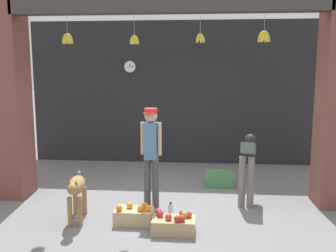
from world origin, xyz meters
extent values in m
plane|color=slate|center=(0.00, 0.00, 0.00)|extent=(60.00, 60.00, 0.00)
cube|color=#232326|center=(0.00, 2.91, 1.66)|extent=(6.89, 0.12, 3.32)
cube|color=brown|center=(-2.80, 0.30, 1.66)|extent=(0.70, 0.60, 3.32)
cube|color=#3D3833|center=(0.00, 0.12, 3.20)|extent=(4.99, 0.24, 0.24)
cylinder|color=#B2AD99|center=(-1.58, 0.10, 2.93)|extent=(0.01, 0.01, 0.29)
ellipsoid|color=gold|center=(-1.54, 0.10, 2.70)|extent=(0.12, 0.07, 0.19)
ellipsoid|color=gold|center=(-1.55, 0.14, 2.70)|extent=(0.10, 0.11, 0.20)
ellipsoid|color=gold|center=(-1.59, 0.14, 2.70)|extent=(0.08, 0.12, 0.19)
ellipsoid|color=gold|center=(-1.62, 0.12, 2.70)|extent=(0.12, 0.09, 0.19)
ellipsoid|color=gold|center=(-1.62, 0.08, 2.70)|extent=(0.12, 0.09, 0.19)
ellipsoid|color=gold|center=(-1.59, 0.05, 2.70)|extent=(0.08, 0.12, 0.19)
ellipsoid|color=gold|center=(-1.55, 0.06, 2.70)|extent=(0.10, 0.11, 0.20)
cylinder|color=#B2AD99|center=(-0.50, 0.09, 2.91)|extent=(0.01, 0.01, 0.33)
ellipsoid|color=yellow|center=(-0.46, 0.09, 2.68)|extent=(0.10, 0.05, 0.15)
ellipsoid|color=yellow|center=(-0.48, 0.12, 2.68)|extent=(0.09, 0.09, 0.16)
ellipsoid|color=yellow|center=(-0.51, 0.13, 2.68)|extent=(0.07, 0.10, 0.16)
ellipsoid|color=yellow|center=(-0.54, 0.11, 2.68)|extent=(0.10, 0.08, 0.16)
ellipsoid|color=yellow|center=(-0.54, 0.07, 2.68)|extent=(0.10, 0.08, 0.16)
ellipsoid|color=yellow|center=(-0.51, 0.05, 2.68)|extent=(0.07, 0.10, 0.16)
ellipsoid|color=yellow|center=(-0.48, 0.06, 2.68)|extent=(0.09, 0.09, 0.16)
cylinder|color=#B2AD99|center=(0.53, 0.09, 2.92)|extent=(0.01, 0.01, 0.31)
ellipsoid|color=gold|center=(0.57, 0.09, 2.69)|extent=(0.10, 0.06, 0.16)
ellipsoid|color=gold|center=(0.54, 0.12, 2.69)|extent=(0.07, 0.10, 0.16)
ellipsoid|color=gold|center=(0.50, 0.11, 2.69)|extent=(0.10, 0.08, 0.16)
ellipsoid|color=gold|center=(0.50, 0.07, 2.69)|extent=(0.10, 0.08, 0.16)
ellipsoid|color=gold|center=(0.54, 0.05, 2.69)|extent=(0.07, 0.10, 0.16)
cylinder|color=#B2AD99|center=(1.51, 0.15, 2.94)|extent=(0.01, 0.01, 0.27)
ellipsoid|color=yellow|center=(1.56, 0.15, 2.72)|extent=(0.13, 0.07, 0.20)
ellipsoid|color=yellow|center=(1.53, 0.20, 2.72)|extent=(0.10, 0.12, 0.21)
ellipsoid|color=yellow|center=(1.48, 0.20, 2.72)|extent=(0.10, 0.12, 0.21)
ellipsoid|color=yellow|center=(1.46, 0.15, 2.72)|extent=(0.13, 0.07, 0.20)
ellipsoid|color=yellow|center=(1.48, 0.11, 2.72)|extent=(0.10, 0.12, 0.21)
ellipsoid|color=yellow|center=(1.53, 0.11, 2.72)|extent=(0.10, 0.12, 0.21)
ellipsoid|color=#9E7042|center=(-1.25, -0.69, 0.54)|extent=(0.33, 0.63, 0.24)
cylinder|color=#9E7042|center=(-1.14, -0.90, 0.21)|extent=(0.07, 0.07, 0.43)
cylinder|color=#9E7042|center=(-1.29, -0.92, 0.21)|extent=(0.07, 0.07, 0.43)
cylinder|color=#9E7042|center=(-1.22, -0.45, 0.21)|extent=(0.07, 0.07, 0.43)
cylinder|color=#9E7042|center=(-1.36, -0.47, 0.21)|extent=(0.07, 0.07, 0.43)
ellipsoid|color=#9E7042|center=(-1.20, -1.01, 0.59)|extent=(0.19, 0.24, 0.16)
cone|color=brown|center=(-1.15, -1.00, 0.68)|extent=(0.05, 0.05, 0.07)
cone|color=brown|center=(-1.25, -1.02, 0.68)|extent=(0.05, 0.05, 0.07)
cylinder|color=#9E7042|center=(-1.31, -0.36, 0.56)|extent=(0.07, 0.19, 0.24)
cylinder|color=#424247|center=(-0.16, -0.05, 0.40)|extent=(0.11, 0.11, 0.79)
cylinder|color=#424247|center=(-0.30, -0.03, 0.40)|extent=(0.11, 0.11, 0.79)
cube|color=#4C7099|center=(-0.23, -0.04, 1.09)|extent=(0.22, 0.19, 0.59)
cylinder|color=tan|center=(-0.09, -0.06, 1.13)|extent=(0.06, 0.06, 0.52)
cylinder|color=tan|center=(-0.37, -0.02, 1.13)|extent=(0.06, 0.06, 0.52)
sphere|color=tan|center=(-0.23, -0.04, 1.49)|extent=(0.20, 0.20, 0.20)
cylinder|color=red|center=(-0.23, -0.04, 1.58)|extent=(0.21, 0.21, 0.07)
cube|color=red|center=(-0.24, -0.14, 1.55)|extent=(0.19, 0.13, 0.01)
cylinder|color=#6B665B|center=(1.23, 0.07, 0.42)|extent=(0.11, 0.11, 0.84)
cylinder|color=#6B665B|center=(1.37, 0.04, 0.42)|extent=(0.11, 0.11, 0.84)
cube|color=#4C5B4C|center=(1.36, 0.34, 0.91)|extent=(0.34, 0.65, 0.32)
sphere|color=black|center=(1.43, 0.72, 0.99)|extent=(0.20, 0.20, 0.20)
cube|color=tan|center=(-0.40, -0.73, 0.11)|extent=(0.55, 0.34, 0.21)
sphere|color=orange|center=(-0.29, -0.79, 0.25)|extent=(0.10, 0.10, 0.10)
sphere|color=orange|center=(-0.24, -0.68, 0.25)|extent=(0.10, 0.10, 0.10)
sphere|color=orange|center=(-0.18, -0.78, 0.25)|extent=(0.10, 0.10, 0.10)
sphere|color=orange|center=(-0.59, -0.81, 0.25)|extent=(0.10, 0.10, 0.10)
sphere|color=orange|center=(-0.47, -0.70, 0.25)|extent=(0.10, 0.10, 0.10)
cube|color=tan|center=(0.20, -1.00, 0.10)|extent=(0.59, 0.35, 0.20)
sphere|color=red|center=(0.40, -0.94, 0.24)|extent=(0.10, 0.10, 0.10)
sphere|color=#99B238|center=(0.35, -0.95, 0.24)|extent=(0.10, 0.10, 0.10)
sphere|color=red|center=(-0.02, -0.88, 0.24)|extent=(0.10, 0.10, 0.10)
sphere|color=red|center=(0.32, -0.90, 0.24)|extent=(0.10, 0.10, 0.10)
sphere|color=red|center=(0.01, -0.95, 0.24)|extent=(0.10, 0.10, 0.10)
sphere|color=red|center=(0.32, -1.09, 0.24)|extent=(0.10, 0.10, 0.10)
sphere|color=red|center=(0.26, -1.10, 0.24)|extent=(0.10, 0.10, 0.10)
sphere|color=red|center=(0.13, -1.05, 0.24)|extent=(0.10, 0.10, 0.10)
cube|color=#42844C|center=(0.92, 1.13, 0.14)|extent=(0.53, 0.35, 0.28)
cylinder|color=silver|center=(0.12, -0.52, 0.11)|extent=(0.08, 0.08, 0.23)
cylinder|color=black|center=(0.12, -0.52, 0.24)|extent=(0.04, 0.04, 0.03)
cylinder|color=black|center=(-1.10, 2.85, 2.27)|extent=(0.28, 0.01, 0.28)
cylinder|color=white|center=(-1.10, 2.83, 2.27)|extent=(0.26, 0.02, 0.26)
cube|color=black|center=(-1.10, 2.82, 2.30)|extent=(0.01, 0.01, 0.07)
cube|color=black|center=(-1.06, 2.82, 2.27)|extent=(0.10, 0.01, 0.01)
camera|label=1|loc=(0.54, -5.85, 2.24)|focal=40.00mm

